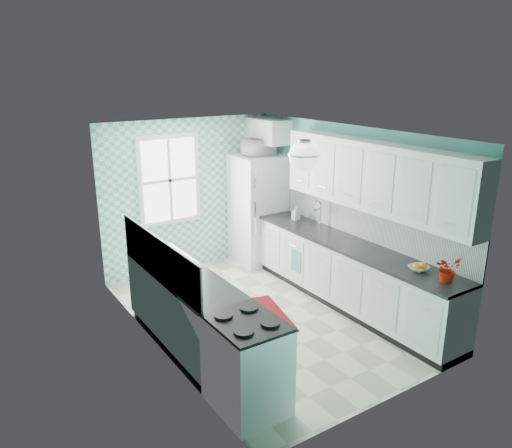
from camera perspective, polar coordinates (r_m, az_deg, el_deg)
floor at (r=6.96m, az=0.79°, el=-10.53°), size 3.00×4.40×0.02m
ceiling at (r=6.20m, az=0.89°, el=10.52°), size 3.00×4.40×0.02m
wall_back at (r=8.32m, az=-7.71°, el=3.33°), size 3.00×0.02×2.50m
wall_front at (r=4.92m, az=15.50°, el=-7.29°), size 3.00×0.02×2.50m
wall_left at (r=5.81m, az=-11.63°, el=-3.14°), size 0.02×4.40×2.50m
wall_right at (r=7.38m, az=10.61°, el=1.37°), size 0.02×4.40×2.50m
accent_wall at (r=8.30m, az=-7.64°, el=3.30°), size 3.00×0.01×2.50m
window at (r=8.07m, az=-9.89°, el=4.97°), size 1.04×0.05×1.44m
backsplash_right at (r=7.11m, az=12.66°, el=0.16°), size 0.02×3.60×0.51m
backsplash_left at (r=5.77m, az=-11.11°, el=-3.83°), size 0.02×2.15×0.51m
upper_cabinets_right at (r=6.70m, az=13.35°, el=5.29°), size 0.33×3.20×0.90m
upper_cabinet_fridge at (r=8.45m, az=1.25°, el=10.60°), size 0.40×0.74×0.40m
ceiling_light at (r=5.58m, az=5.53°, el=7.75°), size 0.34×0.34×0.35m
base_cabinets_right at (r=7.18m, az=10.64°, el=-5.90°), size 0.60×3.60×0.90m
countertop_right at (r=7.00m, az=10.77°, el=-2.39°), size 0.63×3.60×0.04m
base_cabinets_left at (r=6.17m, az=-8.21°, el=-9.79°), size 0.60×2.15×0.90m
countertop_left at (r=5.98m, az=-8.27°, el=-5.74°), size 0.63×2.15×0.04m
fridge at (r=8.58m, az=0.28°, el=1.72°), size 0.81×0.80×1.86m
stove at (r=5.06m, az=-1.06°, el=-15.61°), size 0.63×0.78×0.94m
sink at (r=7.62m, az=6.34°, el=-0.43°), size 0.49×0.41×0.53m
rug at (r=6.92m, az=0.06°, el=-10.54°), size 1.02×1.27×0.02m
dish_towel at (r=7.55m, az=4.61°, el=-4.21°), size 0.05×0.23×0.34m
fruit_bowl at (r=6.28m, az=18.11°, el=-4.84°), size 0.23×0.23×0.06m
potted_plant at (r=6.02m, az=21.06°, el=-4.83°), size 0.30×0.27×0.31m
soap_bottle at (r=7.95m, az=4.57°, el=1.26°), size 0.10×0.11×0.22m
microwave at (r=8.35m, az=0.29°, el=8.80°), size 0.52×0.36×0.28m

